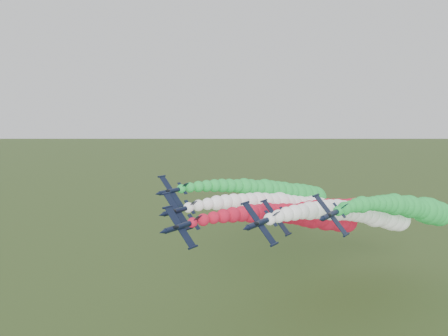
{
  "coord_description": "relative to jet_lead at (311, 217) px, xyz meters",
  "views": [
    {
      "loc": [
        50.29,
        -66.26,
        56.56
      ],
      "look_at": [
        -4.52,
        10.29,
        44.86
      ],
      "focal_mm": 35.0,
      "sensor_mm": 36.0,
      "label": 1
    }
  ],
  "objects": [
    {
      "name": "jet_inner_right",
      "position": [
        14.47,
        7.03,
        1.33
      ],
      "size": [
        16.04,
        80.62,
        19.76
      ],
      "rotation": [
        0.0,
        0.82,
        0.0
      ],
      "color": "black",
      "rests_on": "ground"
    },
    {
      "name": "jet_lead",
      "position": [
        0.0,
        0.0,
        0.0
      ],
      "size": [
        15.85,
        80.42,
        19.56
      ],
      "rotation": [
        0.0,
        0.82,
        0.0
      ],
      "color": "black",
      "rests_on": "ground"
    },
    {
      "name": "jet_outer_right",
      "position": [
        24.51,
        20.5,
        1.72
      ],
      "size": [
        16.2,
        80.77,
        19.92
      ],
      "rotation": [
        0.0,
        0.82,
        0.0
      ],
      "color": "black",
      "rests_on": "ground"
    },
    {
      "name": "jet_inner_left",
      "position": [
        -7.45,
        7.91,
        0.73
      ],
      "size": [
        16.21,
        80.79,
        19.93
      ],
      "rotation": [
        0.0,
        0.82,
        0.0
      ],
      "color": "black",
      "rests_on": "ground"
    },
    {
      "name": "jet_outer_left",
      "position": [
        -18.37,
        20.6,
        2.01
      ],
      "size": [
        16.64,
        81.21,
        20.35
      ],
      "rotation": [
        0.0,
        0.82,
        0.0
      ],
      "color": "black",
      "rests_on": "ground"
    },
    {
      "name": "jet_trail",
      "position": [
        8.15,
        25.07,
        -1.85
      ],
      "size": [
        15.79,
        80.37,
        19.51
      ],
      "rotation": [
        0.0,
        0.82,
        0.0
      ],
      "color": "black",
      "rests_on": "ground"
    }
  ]
}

